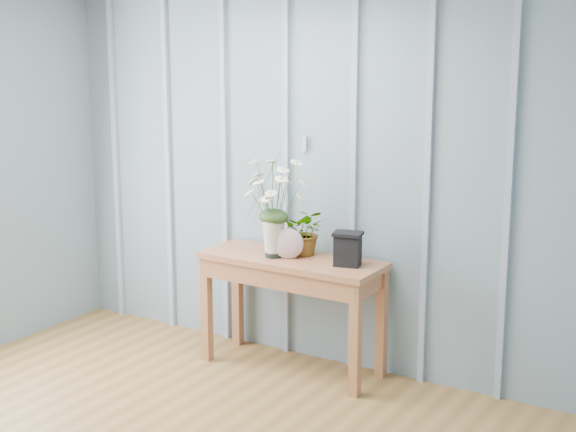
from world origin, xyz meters
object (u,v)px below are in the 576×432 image
Objects in this scene: felt_disc_vessel at (288,244)px; daisy_vase at (273,191)px; carved_box at (348,249)px; sideboard at (292,275)px.

daisy_vase is at bearing 162.31° from felt_disc_vessel.
daisy_vase reaches higher than carved_box.
felt_disc_vessel is at bearing -171.71° from carved_box.
carved_box is (0.39, 0.01, 0.22)m from sideboard.
carved_box is (0.50, 0.07, -0.32)m from daisy_vase.
sideboard is 0.22m from felt_disc_vessel.
daisy_vase is 0.34m from felt_disc_vessel.
sideboard is at bearing -178.05° from carved_box.
daisy_vase reaches higher than felt_disc_vessel.
felt_disc_vessel is at bearing 4.80° from daisy_vase.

